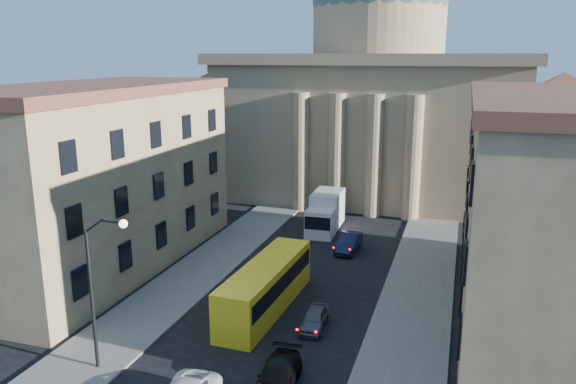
{
  "coord_description": "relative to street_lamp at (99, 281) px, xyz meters",
  "views": [
    {
      "loc": [
        10.92,
        -15.34,
        16.93
      ],
      "look_at": [
        0.6,
        17.28,
        8.51
      ],
      "focal_mm": 35.0,
      "sensor_mm": 36.0,
      "label": 1
    }
  ],
  "objects": [
    {
      "name": "box_truck",
      "position": [
        5.41,
        28.29,
        -3.54
      ],
      "size": [
        2.8,
        6.78,
        3.69
      ],
      "rotation": [
        0.0,
        0.0,
        0.02
      ],
      "color": "silver",
      "rests_on": "ground"
    },
    {
      "name": "car_right_mid",
      "position": [
        9.56,
        1.18,
        -4.59
      ],
      "size": [
        2.33,
        4.97,
        1.4
      ],
      "primitive_type": "imported",
      "rotation": [
        0.0,
        0.0,
        0.08
      ],
      "color": "black",
      "rests_on": "ground"
    },
    {
      "name": "sidewalk_left",
      "position": [
        -1.53,
        10.0,
        -5.21
      ],
      "size": [
        5.0,
        60.0,
        0.15
      ],
      "primitive_type": "cube",
      "color": "#5D5B55",
      "rests_on": "ground"
    },
    {
      "name": "city_bus",
      "position": [
        5.81,
        9.91,
        -3.55
      ],
      "size": [
        3.09,
        11.53,
        3.22
      ],
      "rotation": [
        0.0,
        0.0,
        -0.04
      ],
      "color": "yellow",
      "rests_on": "ground"
    },
    {
      "name": "car_right_far",
      "position": [
        9.64,
        8.27,
        -4.66
      ],
      "size": [
        1.65,
        3.75,
        1.26
      ],
      "primitive_type": "imported",
      "rotation": [
        0.0,
        0.0,
        0.04
      ],
      "color": "#515157",
      "rests_on": "ground"
    },
    {
      "name": "street_lamp",
      "position": [
        0.0,
        0.0,
        0.0
      ],
      "size": [
        2.62,
        0.44,
        8.83
      ],
      "color": "black",
      "rests_on": "ground"
    },
    {
      "name": "car_right_distant",
      "position": [
        8.82,
        23.13,
        -4.52
      ],
      "size": [
        1.74,
        4.71,
        1.54
      ],
      "primitive_type": "imported",
      "rotation": [
        0.0,
        0.0,
        -0.02
      ],
      "color": "black",
      "rests_on": "ground"
    },
    {
      "name": "building_left",
      "position": [
        -10.03,
        14.0,
        2.14
      ],
      "size": [
        11.6,
        26.6,
        14.7
      ],
      "color": "tan",
      "rests_on": "ground"
    },
    {
      "name": "building_right",
      "position": [
        23.97,
        14.0,
        2.14
      ],
      "size": [
        11.6,
        26.6,
        14.7
      ],
      "color": "tan",
      "rests_on": "ground"
    },
    {
      "name": "sidewalk_right",
      "position": [
        15.47,
        10.0,
        -5.21
      ],
      "size": [
        5.0,
        60.0,
        0.15
      ],
      "primitive_type": "cube",
      "color": "#5D5B55",
      "rests_on": "ground"
    },
    {
      "name": "church",
      "position": [
        6.97,
        47.47,
        6.59
      ],
      "size": [
        68.02,
        28.76,
        36.6
      ],
      "color": "#8E7757",
      "rests_on": "ground"
    }
  ]
}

